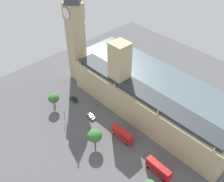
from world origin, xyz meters
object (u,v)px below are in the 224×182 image
object	(u,v)px
double_decker_bus_leading	(122,134)
street_lamp_slot_10	(52,102)
plane_tree_opposite_hall	(54,98)
car_silver_under_trees	(91,116)
pedestrian_kerbside	(97,104)
double_decker_bus_midblock	(158,169)
parliament_building	(139,103)
street_lamp_corner	(64,113)
clock_tower	(75,29)
plane_tree_far_end	(95,136)
car_dark_green_near_tower	(74,99)

from	to	relation	value
double_decker_bus_leading	street_lamp_slot_10	bearing A→B (deg)	107.08
double_decker_bus_leading	plane_tree_opposite_hall	distance (m)	37.15
car_silver_under_trees	pedestrian_kerbside	world-z (taller)	car_silver_under_trees
double_decker_bus_midblock	plane_tree_opposite_hall	size ratio (longest dim) A/B	1.29
parliament_building	street_lamp_corner	xyz separation A→B (m)	(25.24, -21.92, -4.61)
clock_tower	double_decker_bus_leading	xyz separation A→B (m)	(14.62, 48.08, -25.67)
car_silver_under_trees	plane_tree_far_end	world-z (taller)	plane_tree_far_end
double_decker_bus_leading	street_lamp_slot_10	size ratio (longest dim) A/B	1.69
parliament_building	plane_tree_opposite_hall	bearing A→B (deg)	-53.06
car_silver_under_trees	plane_tree_opposite_hall	size ratio (longest dim) A/B	0.60
pedestrian_kerbside	plane_tree_opposite_hall	xyz separation A→B (m)	(15.33, -12.62, 5.19)
pedestrian_kerbside	car_dark_green_near_tower	bearing A→B (deg)	-2.90
plane_tree_opposite_hall	street_lamp_slot_10	distance (m)	1.88
street_lamp_corner	car_dark_green_near_tower	bearing A→B (deg)	-144.03
car_silver_under_trees	double_decker_bus_midblock	xyz separation A→B (m)	(0.72, 39.67, 1.75)
clock_tower	double_decker_bus_leading	world-z (taller)	clock_tower
car_dark_green_near_tower	pedestrian_kerbside	distance (m)	12.05
street_lamp_corner	street_lamp_slot_10	xyz separation A→B (m)	(-0.30, -9.89, 0.02)
car_dark_green_near_tower	double_decker_bus_leading	world-z (taller)	double_decker_bus_leading
car_dark_green_near_tower	double_decker_bus_leading	bearing A→B (deg)	-91.23
double_decker_bus_leading	double_decker_bus_midblock	world-z (taller)	same
double_decker_bus_leading	plane_tree_opposite_hall	size ratio (longest dim) A/B	1.29
plane_tree_far_end	street_lamp_slot_10	xyz separation A→B (m)	(-0.31, -30.96, -1.90)
street_lamp_slot_10	car_silver_under_trees	bearing A→B (deg)	117.96
car_silver_under_trees	street_lamp_corner	xyz separation A→B (m)	(9.30, -7.06, 3.44)
car_dark_green_near_tower	street_lamp_corner	bearing A→B (deg)	-145.15
car_silver_under_trees	double_decker_bus_leading	xyz separation A→B (m)	(-1.60, 18.74, 1.75)
pedestrian_kerbside	street_lamp_slot_10	distance (m)	20.91
clock_tower	double_decker_bus_leading	distance (m)	56.43
double_decker_bus_midblock	parliament_building	bearing A→B (deg)	57.68
car_dark_green_near_tower	car_silver_under_trees	size ratio (longest dim) A/B	0.97
car_silver_under_trees	double_decker_bus_midblock	size ratio (longest dim) A/B	0.46
pedestrian_kerbside	street_lamp_corner	world-z (taller)	street_lamp_corner
parliament_building	car_dark_green_near_tower	size ratio (longest dim) A/B	16.73
plane_tree_opposite_hall	street_lamp_corner	world-z (taller)	plane_tree_opposite_hall
car_dark_green_near_tower	street_lamp_slot_10	bearing A→B (deg)	168.58
car_dark_green_near_tower	street_lamp_corner	distance (m)	13.97
double_decker_bus_midblock	plane_tree_far_end	bearing A→B (deg)	110.07
street_lamp_corner	clock_tower	bearing A→B (deg)	-138.86
car_dark_green_near_tower	street_lamp_corner	xyz separation A→B (m)	(10.96, 7.95, 3.43)
clock_tower	pedestrian_kerbside	xyz separation A→B (m)	(8.90, 24.97, -27.55)
plane_tree_far_end	plane_tree_opposite_hall	bearing A→B (deg)	-92.39
car_silver_under_trees	pedestrian_kerbside	xyz separation A→B (m)	(-7.31, -4.37, -0.13)
parliament_building	car_dark_green_near_tower	distance (m)	34.08
plane_tree_opposite_hall	parliament_building	bearing A→B (deg)	126.94
clock_tower	parliament_building	bearing A→B (deg)	89.65
clock_tower	pedestrian_kerbside	bearing A→B (deg)	70.38
street_lamp_corner	street_lamp_slot_10	world-z (taller)	street_lamp_slot_10
car_dark_green_near_tower	plane_tree_opposite_hall	xyz separation A→B (m)	(9.67, -1.98, 5.06)
double_decker_bus_leading	clock_tower	bearing A→B (deg)	73.64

